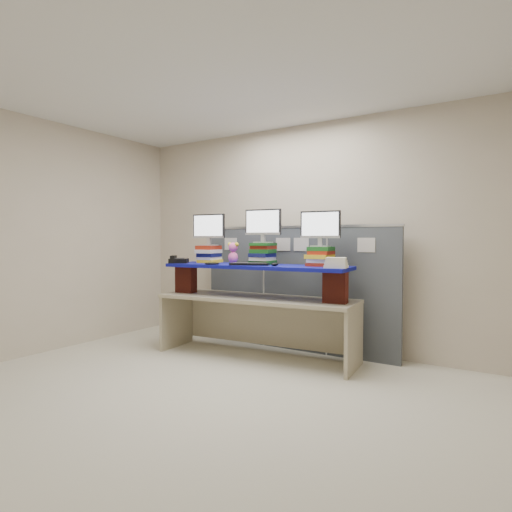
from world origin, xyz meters
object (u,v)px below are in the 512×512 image
Objects in this scene: monitor_center at (263,224)px; monitor_right at (320,226)px; blue_board at (256,266)px; monitor_left at (209,228)px; desk at (256,309)px; desk_phone at (178,260)px; keyboard at (249,264)px.

monitor_right is at bearing -0.00° from monitor_center.
monitor_left is (-0.73, 0.05, 0.45)m from blue_board.
monitor_center reaches higher than desk.
blue_board is (0.00, -0.00, 0.49)m from desk.
desk is 0.49m from blue_board.
monitor_center reaches higher than monitor_left.
monitor_left reaches higher than blue_board.
blue_board is 0.86m from monitor_right.
monitor_right reaches higher than desk.
monitor_center is 1.54× the size of desk_phone.
desk is at bearing 63.33° from keyboard.
monitor_center is 1.00× the size of monitor_right.
monitor_center is (0.75, 0.07, 0.04)m from monitor_left.
monitor_left is at bearing 144.50° from keyboard.
desk_phone is at bearing -172.02° from desk.
monitor_left is at bearing 15.07° from desk_phone.
monitor_center is at bearing 0.00° from monitor_left.
desk is at bearing -170.75° from monitor_right.
desk_phone is (-0.98, -0.23, 0.55)m from desk.
monitor_left reaches higher than keyboard.
keyboard is at bearing -100.01° from desk.
keyboard is at bearing -26.73° from desk_phone.
desk_phone is at bearing -165.93° from monitor_center.
monitor_left is at bearing 180.00° from monitor_right.
blue_board is 4.83× the size of monitor_center.
monitor_left is at bearing -180.00° from monitor_center.
monitor_right reaches higher than keyboard.
desk_phone is (-1.00, -0.35, -0.44)m from monitor_center.
blue_board is at bearing 63.33° from keyboard.
keyboard reaches higher than blue_board.
keyboard is (0.72, -0.17, -0.42)m from monitor_left.
monitor_left is at bearing 170.70° from desk.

